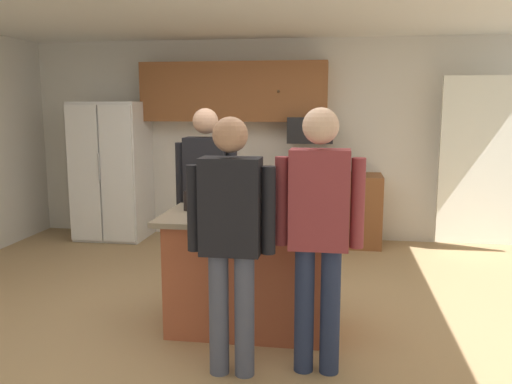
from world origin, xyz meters
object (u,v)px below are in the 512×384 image
(person_guest_left, at_px, (231,230))
(person_host_foreground, at_px, (206,189))
(refrigerator, at_px, (112,171))
(person_guest_by_door, at_px, (319,223))
(microwave_over_range, at_px, (311,130))
(kitchen_island, at_px, (250,271))
(mug_blue_stoneware, at_px, (289,208))
(glass_short_whisky, at_px, (188,201))
(tumbler_amber, at_px, (273,205))

(person_guest_left, bearing_deg, person_host_foreground, 19.68)
(refrigerator, xyz_separation_m, person_guest_by_door, (2.83, -3.27, 0.12))
(microwave_over_range, distance_m, kitchen_island, 2.93)
(person_guest_left, height_order, mug_blue_stoneware, person_guest_left)
(glass_short_whisky, bearing_deg, microwave_over_range, 72.47)
(microwave_over_range, xyz_separation_m, person_host_foreground, (-0.83, -2.08, -0.44))
(kitchen_island, bearing_deg, person_guest_left, -89.89)
(person_guest_left, height_order, person_host_foreground, person_host_foreground)
(kitchen_island, xyz_separation_m, person_guest_left, (0.00, -0.76, 0.51))
(person_host_foreground, height_order, tumbler_amber, person_host_foreground)
(refrigerator, xyz_separation_m, person_guest_left, (2.28, -3.39, 0.08))
(person_guest_left, xyz_separation_m, person_host_foreground, (-0.51, 1.43, 0.03))
(person_guest_left, bearing_deg, person_guest_by_door, -78.02)
(kitchen_island, bearing_deg, refrigerator, 130.98)
(refrigerator, height_order, kitchen_island, refrigerator)
(kitchen_island, relative_size, tumbler_amber, 9.63)
(person_host_foreground, bearing_deg, person_guest_left, -17.87)
(person_guest_by_door, height_order, glass_short_whisky, person_guest_by_door)
(refrigerator, height_order, microwave_over_range, refrigerator)
(person_guest_by_door, xyz_separation_m, glass_short_whisky, (-1.07, 0.73, -0.01))
(person_guest_by_door, xyz_separation_m, tumbler_amber, (-0.38, 0.67, -0.02))
(refrigerator, distance_m, kitchen_island, 3.51)
(person_guest_left, relative_size, person_host_foreground, 0.98)
(microwave_over_range, relative_size, glass_short_whisky, 3.51)
(person_guest_left, height_order, tumbler_amber, person_guest_left)
(refrigerator, relative_size, person_guest_left, 1.06)
(kitchen_island, xyz_separation_m, glass_short_whisky, (-0.52, 0.09, 0.53))
(person_host_foreground, distance_m, mug_blue_stoneware, 1.01)
(person_host_foreground, xyz_separation_m, mug_blue_stoneware, (0.81, -0.60, -0.04))
(kitchen_island, relative_size, person_guest_by_door, 0.78)
(microwave_over_range, relative_size, kitchen_island, 0.41)
(mug_blue_stoneware, height_order, tumbler_amber, tumbler_amber)
(glass_short_whisky, bearing_deg, kitchen_island, -9.35)
(person_guest_by_door, bearing_deg, mug_blue_stoneware, -20.70)
(refrigerator, height_order, tumbler_amber, refrigerator)
(person_guest_left, xyz_separation_m, mug_blue_stoneware, (0.30, 0.82, -0.01))
(person_guest_left, bearing_deg, mug_blue_stoneware, -19.92)
(tumbler_amber, bearing_deg, microwave_over_range, 86.96)
(kitchen_island, bearing_deg, person_guest_by_door, -49.45)
(microwave_over_range, xyz_separation_m, mug_blue_stoneware, (-0.02, -2.69, -0.48))
(person_guest_by_door, relative_size, person_host_foreground, 1.01)
(refrigerator, relative_size, person_guest_by_door, 1.03)
(refrigerator, height_order, mug_blue_stoneware, refrigerator)
(microwave_over_range, xyz_separation_m, person_guest_left, (-0.32, -3.51, -0.47))
(person_guest_left, xyz_separation_m, tumbler_amber, (0.17, 0.79, 0.01))
(person_host_foreground, bearing_deg, person_guest_by_door, 1.45)
(microwave_over_range, bearing_deg, kitchen_island, -96.63)
(kitchen_island, relative_size, mug_blue_stoneware, 11.13)
(person_guest_left, xyz_separation_m, glass_short_whisky, (-0.52, 0.85, 0.02))
(tumbler_amber, height_order, glass_short_whisky, glass_short_whisky)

